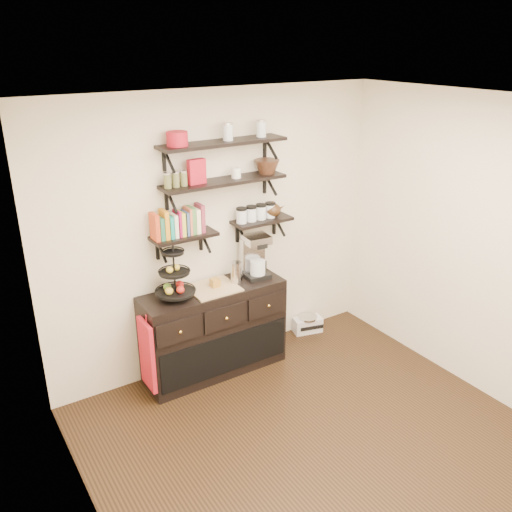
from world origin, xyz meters
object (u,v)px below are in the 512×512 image
Objects in this scene: radio at (308,324)px; coffee_maker at (255,257)px; sideboard at (214,330)px; fruit_stand at (175,280)px.

coffee_maker is at bearing -160.00° from radio.
sideboard is 0.73m from fruit_stand.
coffee_maker is 1.27m from radio.
radio is (1.25, 0.11, -0.36)m from sideboard.
fruit_stand is 1.53× the size of radio.
radio is at bearing 5.05° from sideboard.
fruit_stand is (-0.38, 0.00, 0.63)m from sideboard.
radio is (1.62, 0.11, -0.99)m from fruit_stand.
radio is at bearing 11.06° from coffee_maker.
radio is at bearing 3.74° from fruit_stand.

